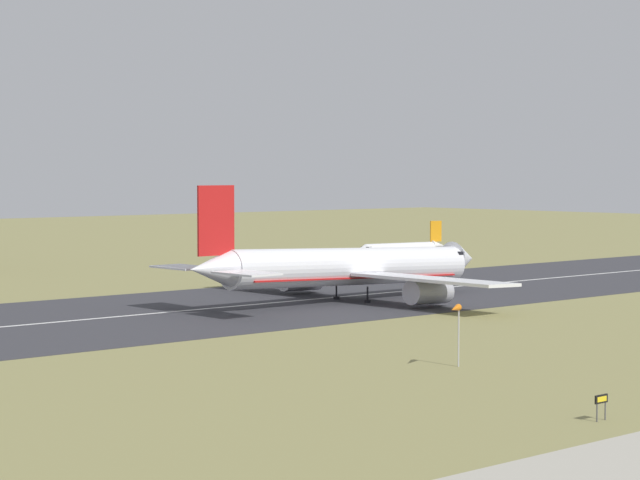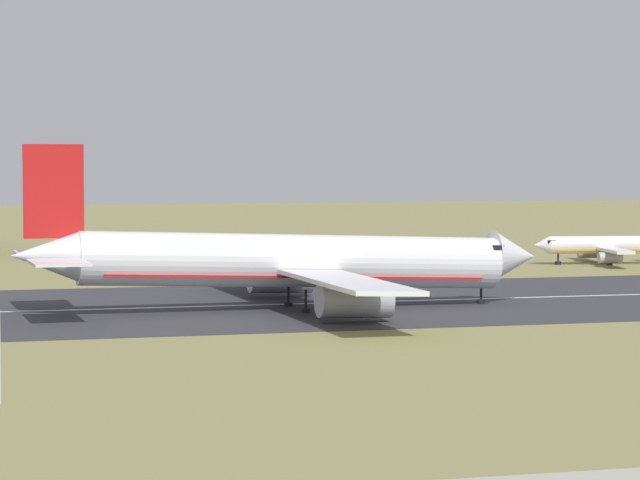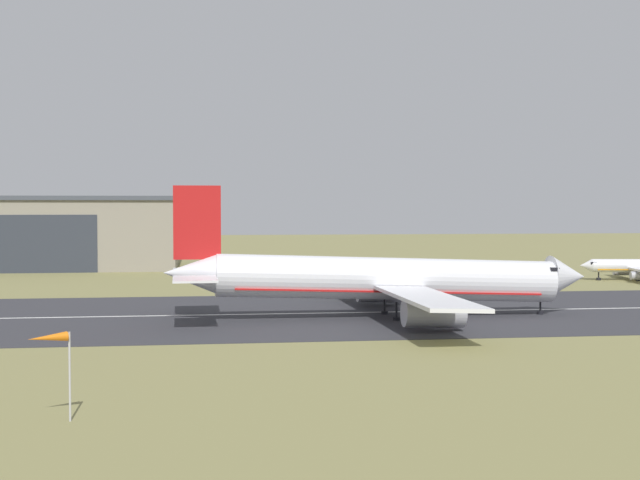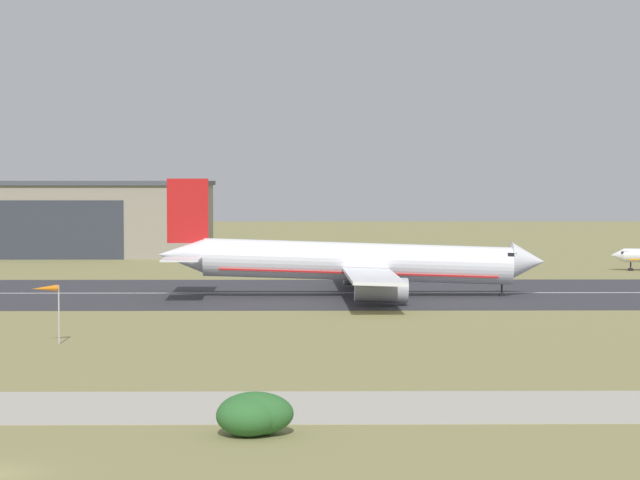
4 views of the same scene
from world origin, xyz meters
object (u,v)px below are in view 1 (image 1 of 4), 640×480
at_px(airplane_parked_west, 401,250).
at_px(windsock_pole, 455,312).
at_px(runway_sign, 601,401).
at_px(airplane_landing, 348,268).

relative_size(airplane_parked_west, windsock_pole, 3.74).
xyz_separation_m(windsock_pole, runway_sign, (-9.39, -22.47, -3.69)).
bearing_deg(airplane_landing, airplane_parked_west, 39.63).
relative_size(airplane_landing, airplane_parked_west, 2.45).
height_order(airplane_parked_west, runway_sign, airplane_parked_west).
bearing_deg(runway_sign, airplane_landing, 60.18).
bearing_deg(windsock_pole, airplane_landing, 57.14).
bearing_deg(airplane_parked_west, windsock_pole, -132.65).
distance_m(airplane_landing, windsock_pole, 57.14).
distance_m(airplane_parked_west, runway_sign, 151.15).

